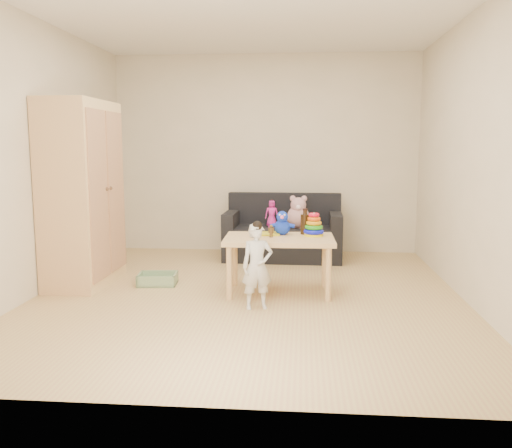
# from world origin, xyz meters

# --- Properties ---
(room) EXTENTS (4.50, 4.50, 4.50)m
(room) POSITION_xyz_m (0.00, 0.00, 1.30)
(room) COLOR tan
(room) RESTS_ON ground
(wardrobe) EXTENTS (0.52, 1.03, 1.86)m
(wardrobe) POSITION_xyz_m (-1.73, 0.33, 0.93)
(wardrobe) COLOR #EBC281
(wardrobe) RESTS_ON ground
(sofa) EXTENTS (1.46, 0.75, 0.41)m
(sofa) POSITION_xyz_m (0.26, 1.72, 0.20)
(sofa) COLOR black
(sofa) RESTS_ON ground
(play_table) EXTENTS (1.06, 0.68, 0.55)m
(play_table) POSITION_xyz_m (0.28, 0.11, 0.27)
(play_table) COLOR #E9CA7F
(play_table) RESTS_ON ground
(storage_bin) EXTENTS (0.41, 0.33, 0.12)m
(storage_bin) POSITION_xyz_m (-0.97, 0.32, 0.06)
(storage_bin) COLOR gray
(storage_bin) RESTS_ON ground
(toddler) EXTENTS (0.31, 0.25, 0.73)m
(toddler) POSITION_xyz_m (0.12, -0.41, 0.37)
(toddler) COLOR silver
(toddler) RESTS_ON ground
(pink_bear) EXTENTS (0.35, 0.32, 0.34)m
(pink_bear) POSITION_xyz_m (0.45, 1.63, 0.58)
(pink_bear) COLOR #CB959F
(pink_bear) RESTS_ON sofa
(doll) EXTENTS (0.18, 0.13, 0.33)m
(doll) POSITION_xyz_m (0.12, 1.67, 0.57)
(doll) COLOR #EE2CAB
(doll) RESTS_ON sofa
(ring_stacker) EXTENTS (0.20, 0.20, 0.23)m
(ring_stacker) POSITION_xyz_m (0.61, 0.21, 0.64)
(ring_stacker) COLOR yellow
(ring_stacker) RESTS_ON play_table
(brown_bottle) EXTENTS (0.09, 0.09, 0.25)m
(brown_bottle) POSITION_xyz_m (0.53, 0.32, 0.65)
(brown_bottle) COLOR black
(brown_bottle) RESTS_ON play_table
(blue_plush) EXTENTS (0.23, 0.20, 0.24)m
(blue_plush) POSITION_xyz_m (0.31, 0.27, 0.67)
(blue_plush) COLOR blue
(blue_plush) RESTS_ON play_table
(wooden_figure) EXTENTS (0.05, 0.05, 0.12)m
(wooden_figure) POSITION_xyz_m (0.21, 0.09, 0.61)
(wooden_figure) COLOR brown
(wooden_figure) RESTS_ON play_table
(yellow_book) EXTENTS (0.24, 0.24, 0.02)m
(yellow_book) POSITION_xyz_m (0.17, 0.26, 0.55)
(yellow_book) COLOR gold
(yellow_book) RESTS_ON play_table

